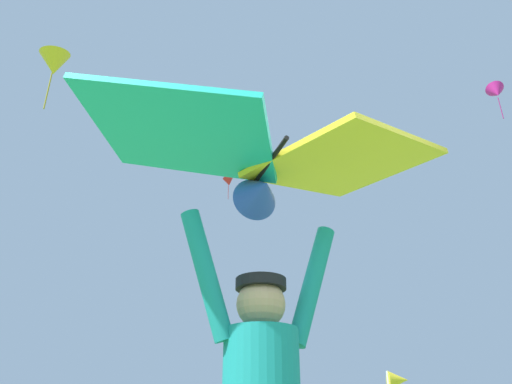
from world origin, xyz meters
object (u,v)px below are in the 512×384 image
(held_stunt_kite, at_px, (266,158))
(distant_kite_magenta_overhead_distant, at_px, (496,92))
(distant_kite_red_far_center, at_px, (229,182))
(distant_kite_yellow_mid_left, at_px, (54,64))

(held_stunt_kite, bearing_deg, distant_kite_magenta_overhead_distant, 55.75)
(held_stunt_kite, height_order, distant_kite_red_far_center, distant_kite_red_far_center)
(distant_kite_red_far_center, height_order, distant_kite_yellow_mid_left, distant_kite_red_far_center)
(distant_kite_red_far_center, xyz_separation_m, distant_kite_magenta_overhead_distant, (13.17, -13.35, -2.21))
(held_stunt_kite, relative_size, distant_kite_magenta_overhead_distant, 0.95)
(distant_kite_red_far_center, xyz_separation_m, distant_kite_yellow_mid_left, (-5.19, -18.65, -5.26))
(held_stunt_kite, xyz_separation_m, distant_kite_red_far_center, (-1.75, 30.12, 15.76))
(held_stunt_kite, distance_m, distant_kite_red_far_center, 34.04)
(distant_kite_yellow_mid_left, bearing_deg, held_stunt_kite, -58.83)
(distant_kite_red_far_center, distance_m, distant_kite_yellow_mid_left, 20.06)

